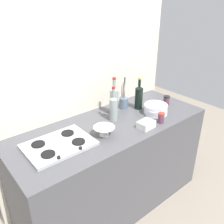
% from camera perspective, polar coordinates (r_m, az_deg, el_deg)
% --- Properties ---
extents(ground_plane, '(6.00, 6.00, 0.00)m').
position_cam_1_polar(ground_plane, '(2.65, -0.00, -20.28)').
color(ground_plane, gray).
rests_on(ground_plane, ground).
extents(counter_block, '(1.80, 0.70, 0.90)m').
position_cam_1_polar(counter_block, '(2.34, -0.00, -12.64)').
color(counter_block, '#4C4C51').
rests_on(counter_block, ground).
extents(backsplash_panel, '(1.90, 0.06, 2.47)m').
position_cam_1_polar(backsplash_panel, '(2.24, -6.28, 8.31)').
color(backsplash_panel, beige).
rests_on(backsplash_panel, ground).
extents(stovetop_hob, '(0.49, 0.36, 0.04)m').
position_cam_1_polar(stovetop_hob, '(1.84, -12.52, -7.57)').
color(stovetop_hob, '#B2B2B7').
rests_on(stovetop_hob, counter_block).
extents(plate_stack, '(0.22, 0.22, 0.09)m').
position_cam_1_polar(plate_stack, '(2.30, 10.30, 0.69)').
color(plate_stack, white).
rests_on(plate_stack, counter_block).
extents(wine_bottle_leftmost, '(0.08, 0.08, 0.36)m').
position_cam_1_polar(wine_bottle_leftmost, '(2.21, 0.49, 2.84)').
color(wine_bottle_leftmost, gray).
rests_on(wine_bottle_leftmost, counter_block).
extents(wine_bottle_mid_left, '(0.07, 0.07, 0.32)m').
position_cam_1_polar(wine_bottle_mid_left, '(2.11, 0.36, 1.00)').
color(wine_bottle_mid_left, gray).
rests_on(wine_bottle_mid_left, counter_block).
extents(wine_bottle_mid_right, '(0.08, 0.08, 0.32)m').
position_cam_1_polar(wine_bottle_mid_right, '(2.35, 6.38, 3.64)').
color(wine_bottle_mid_right, black).
rests_on(wine_bottle_mid_right, counter_block).
extents(mixing_bowl, '(0.17, 0.17, 0.08)m').
position_cam_1_polar(mixing_bowl, '(1.91, -1.89, -4.47)').
color(mixing_bowl, white).
rests_on(mixing_bowl, counter_block).
extents(butter_dish, '(0.14, 0.11, 0.06)m').
position_cam_1_polar(butter_dish, '(2.05, 8.10, -2.95)').
color(butter_dish, white).
rests_on(butter_dish, counter_block).
extents(utensil_crock, '(0.09, 0.09, 0.31)m').
position_cam_1_polar(utensil_crock, '(2.37, 2.77, 2.47)').
color(utensil_crock, slate).
rests_on(utensil_crock, counter_block).
extents(condiment_jar_front, '(0.06, 0.06, 0.09)m').
position_cam_1_polar(condiment_jar_front, '(2.51, 12.77, 2.72)').
color(condiment_jar_front, '#66384C').
rests_on(condiment_jar_front, counter_block).
extents(condiment_jar_rear, '(0.06, 0.06, 0.09)m').
position_cam_1_polar(condiment_jar_rear, '(2.14, 11.56, -1.36)').
color(condiment_jar_rear, '#66384C').
rests_on(condiment_jar_rear, counter_block).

